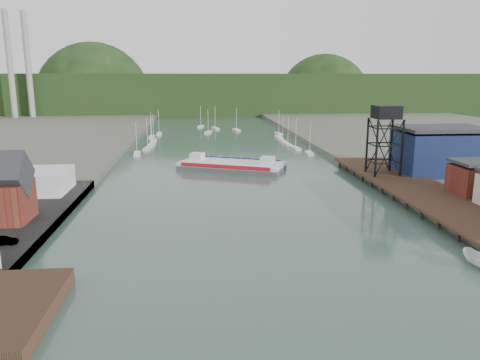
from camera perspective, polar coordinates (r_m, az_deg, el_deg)
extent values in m
plane|color=#29403B|center=(53.31, 4.85, -15.20)|extent=(600.00, 600.00, 0.00)
cube|color=black|center=(55.93, -26.88, -14.18)|extent=(10.00, 18.00, 1.80)
cube|color=black|center=(104.73, 20.63, -0.86)|extent=(14.00, 70.00, 0.50)
cylinder|color=black|center=(102.50, 17.56, -1.54)|extent=(0.60, 0.60, 2.20)
cylinder|color=black|center=(107.73, 23.45, -1.34)|extent=(0.60, 0.60, 2.20)
cube|color=silver|center=(104.69, -24.98, -0.14)|extent=(18.00, 12.00, 4.50)
cylinder|color=black|center=(110.44, 16.31, 3.68)|extent=(0.50, 0.50, 13.00)
cylinder|color=black|center=(112.80, 19.15, 3.67)|extent=(0.50, 0.50, 13.00)
cylinder|color=black|center=(115.97, 15.23, 4.15)|extent=(0.50, 0.50, 13.00)
cylinder|color=black|center=(118.22, 17.96, 4.13)|extent=(0.50, 0.50, 13.00)
cube|color=black|center=(113.46, 17.43, 7.91)|extent=(5.50, 5.50, 3.00)
cube|color=#0E123E|center=(122.88, 23.23, 3.06)|extent=(20.00, 14.00, 10.00)
cube|color=#2D2D33|center=(122.14, 23.47, 5.79)|extent=(20.50, 14.50, 0.80)
cube|color=#5C1B1A|center=(102.60, 26.96, -0.15)|extent=(9.00, 8.00, 6.00)
cube|color=silver|center=(153.37, -12.44, 3.14)|extent=(2.67, 7.65, 0.90)
cube|color=silver|center=(164.31, -11.19, 3.81)|extent=(2.81, 7.67, 0.90)
cube|color=silver|center=(172.99, -10.72, 4.26)|extent=(2.35, 7.59, 0.90)
cube|color=silver|center=(182.78, -10.48, 4.71)|extent=(2.01, 7.50, 0.90)
cube|color=silver|center=(195.04, -10.72, 5.19)|extent=(2.00, 7.50, 0.90)
cube|color=silver|center=(204.57, -9.83, 5.56)|extent=(2.16, 7.54, 0.90)
cube|color=silver|center=(151.84, 8.47, 3.20)|extent=(2.53, 7.62, 0.90)
cube|color=silver|center=(162.41, 6.79, 3.86)|extent=(2.76, 7.67, 0.90)
cube|color=silver|center=(170.70, 5.84, 4.31)|extent=(2.22, 7.56, 0.90)
cube|color=silver|center=(179.41, 5.22, 4.72)|extent=(2.18, 7.54, 0.90)
cube|color=silver|center=(190.30, 4.73, 5.18)|extent=(2.46, 7.61, 0.90)
cube|color=silver|center=(202.00, 4.74, 5.61)|extent=(2.48, 7.61, 0.90)
cube|color=silver|center=(207.87, -3.90, 5.83)|extent=(3.78, 7.76, 0.90)
cube|color=silver|center=(216.56, -0.45, 6.13)|extent=(3.31, 7.74, 0.90)
cube|color=silver|center=(223.89, -3.03, 6.32)|extent=(3.76, 7.76, 0.90)
cube|color=silver|center=(231.66, -4.81, 6.51)|extent=(3.40, 7.74, 0.90)
cylinder|color=#969691|center=(294.33, -26.23, 12.37)|extent=(3.20, 3.20, 60.00)
cylinder|color=#969691|center=(296.42, -24.41, 12.53)|extent=(3.20, 3.20, 60.00)
cube|color=black|center=(346.69, -4.08, 10.47)|extent=(500.00, 120.00, 28.00)
sphere|color=black|center=(353.98, -17.30, 9.33)|extent=(80.00, 80.00, 80.00)
sphere|color=black|center=(370.27, 10.15, 9.51)|extent=(70.00, 70.00, 70.00)
cube|color=#4A4A4C|center=(126.44, -1.04, 1.55)|extent=(29.91, 21.23, 1.11)
cube|color=silver|center=(126.26, -1.04, 1.99)|extent=(29.91, 21.23, 0.89)
cube|color=red|center=(121.01, -1.90, 1.63)|extent=(22.51, 9.86, 1.00)
cube|color=navy|center=(131.45, -0.25, 2.52)|extent=(22.51, 9.86, 1.00)
cube|color=silver|center=(129.57, -5.24, 2.81)|extent=(4.38, 4.38, 2.22)
cube|color=silver|center=(123.18, 3.37, 2.33)|extent=(4.38, 4.38, 2.22)
imported|color=silver|center=(69.90, 27.14, -8.70)|extent=(2.81, 5.87, 2.18)
imported|color=#999999|center=(73.85, -26.83, -6.65)|extent=(3.73, 1.75, 1.18)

